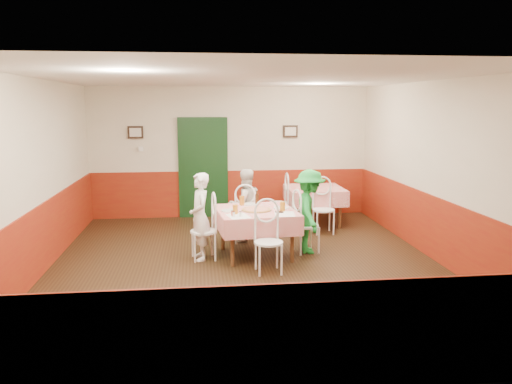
{
  "coord_description": "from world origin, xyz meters",
  "views": [
    {
      "loc": [
        -0.71,
        -7.28,
        2.43
      ],
      "look_at": [
        0.2,
        0.49,
        1.05
      ],
      "focal_mm": 35.0,
      "sensor_mm": 36.0,
      "label": 1
    }
  ],
  "objects": [
    {
      "name": "shaker_b",
      "position": [
        -0.09,
        0.01,
        0.81
      ],
      "size": [
        0.04,
        0.04,
        0.09
      ],
      "primitive_type": "cylinder",
      "rotation": [
        0.0,
        0.0,
        0.1
      ],
      "color": "silver",
      "rests_on": "main_table"
    },
    {
      "name": "pizza",
      "position": [
        0.2,
        0.43,
        0.78
      ],
      "size": [
        0.5,
        0.5,
        0.03
      ],
      "primitive_type": "cylinder",
      "rotation": [
        0.0,
        0.0,
        0.1
      ],
      "color": "#B74723",
      "rests_on": "main_table"
    },
    {
      "name": "glass_a",
      "position": [
        -0.15,
        0.22,
        0.83
      ],
      "size": [
        0.09,
        0.09,
        0.14
      ],
      "primitive_type": "cylinder",
      "rotation": [
        0.0,
        0.0,
        0.1
      ],
      "color": "#BF7219",
      "rests_on": "main_table"
    },
    {
      "name": "shaker_c",
      "position": [
        -0.21,
        0.09,
        0.81
      ],
      "size": [
        0.04,
        0.04,
        0.09
      ],
      "primitive_type": "cylinder",
      "rotation": [
        0.0,
        0.0,
        0.1
      ],
      "color": "#B23319",
      "rests_on": "main_table"
    },
    {
      "name": "door",
      "position": [
        -0.6,
        3.45,
        1.05
      ],
      "size": [
        0.96,
        0.06,
        2.1
      ],
      "primitive_type": "cube",
      "color": "black",
      "rests_on": "ground"
    },
    {
      "name": "left_wall",
      "position": [
        -3.0,
        0.0,
        1.4
      ],
      "size": [
        0.1,
        7.0,
        2.8
      ],
      "primitive_type": "cube",
      "color": "beige",
      "rests_on": "ground"
    },
    {
      "name": "diner_right",
      "position": [
        1.1,
        0.58,
        0.69
      ],
      "size": [
        0.58,
        0.93,
        1.39
      ],
      "primitive_type": "imported",
      "rotation": [
        0.0,
        0.0,
        1.49
      ],
      "color": "gray",
      "rests_on": "ground"
    },
    {
      "name": "chair_right",
      "position": [
        1.05,
        0.58,
        0.45
      ],
      "size": [
        0.49,
        0.49,
        0.9
      ],
      "primitive_type": null,
      "rotation": [
        0.0,
        0.0,
        1.76
      ],
      "color": "white",
      "rests_on": "ground"
    },
    {
      "name": "menu_right",
      "position": [
        0.6,
        0.12,
        0.76
      ],
      "size": [
        0.34,
        0.43,
        0.0
      ],
      "primitive_type": "cube",
      "rotation": [
        0.0,
        0.0,
        -0.11
      ],
      "color": "white",
      "rests_on": "main_table"
    },
    {
      "name": "chair_near",
      "position": [
        0.29,
        -0.35,
        0.45
      ],
      "size": [
        0.44,
        0.44,
        0.9
      ],
      "primitive_type": null,
      "rotation": [
        0.0,
        0.0,
        0.05
      ],
      "color": "white",
      "rests_on": "ground"
    },
    {
      "name": "plate_right",
      "position": [
        0.62,
        0.55,
        0.77
      ],
      "size": [
        0.27,
        0.27,
        0.01
      ],
      "primitive_type": "cylinder",
      "rotation": [
        0.0,
        0.0,
        0.1
      ],
      "color": "white",
      "rests_on": "main_table"
    },
    {
      "name": "picture_left",
      "position": [
        -2.0,
        3.45,
        1.85
      ],
      "size": [
        0.32,
        0.03,
        0.26
      ],
      "primitive_type": "cube",
      "color": "black",
      "rests_on": "back_wall"
    },
    {
      "name": "diner_left",
      "position": [
        -0.7,
        0.4,
        0.69
      ],
      "size": [
        0.41,
        0.55,
        1.38
      ],
      "primitive_type": "imported",
      "rotation": [
        0.0,
        0.0,
        -1.4
      ],
      "color": "gray",
      "rests_on": "ground"
    },
    {
      "name": "glass_c",
      "position": [
        0.01,
        0.89,
        0.84
      ],
      "size": [
        0.09,
        0.09,
        0.15
      ],
      "primitive_type": "cylinder",
      "rotation": [
        0.0,
        0.0,
        0.1
      ],
      "color": "#BF7219",
      "rests_on": "main_table"
    },
    {
      "name": "plate_left",
      "position": [
        -0.24,
        0.44,
        0.77
      ],
      "size": [
        0.27,
        0.27,
        0.01
      ],
      "primitive_type": "cylinder",
      "rotation": [
        0.0,
        0.0,
        0.1
      ],
      "color": "white",
      "rests_on": "main_table"
    },
    {
      "name": "thermostat",
      "position": [
        -1.9,
        3.45,
        1.5
      ],
      "size": [
        0.1,
        0.03,
        0.1
      ],
      "primitive_type": "cube",
      "color": "white",
      "rests_on": "back_wall"
    },
    {
      "name": "menu_left",
      "position": [
        -0.12,
        0.06,
        0.76
      ],
      "size": [
        0.39,
        0.46,
        0.0
      ],
      "primitive_type": "cube",
      "rotation": [
        0.0,
        0.0,
        0.24
      ],
      "color": "white",
      "rests_on": "main_table"
    },
    {
      "name": "main_table",
      "position": [
        0.2,
        0.49,
        0.38
      ],
      "size": [
        1.34,
        1.34,
        0.77
      ],
      "primitive_type": "cube",
      "rotation": [
        0.0,
        0.0,
        0.1
      ],
      "color": "red",
      "rests_on": "ground"
    },
    {
      "name": "chair_left",
      "position": [
        -0.65,
        0.41,
        0.45
      ],
      "size": [
        0.47,
        0.47,
        0.9
      ],
      "primitive_type": null,
      "rotation": [
        0.0,
        0.0,
        -1.46
      ],
      "color": "white",
      "rests_on": "ground"
    },
    {
      "name": "plate_far",
      "position": [
        0.15,
        0.92,
        0.77
      ],
      "size": [
        0.27,
        0.27,
        0.01
      ],
      "primitive_type": "cylinder",
      "rotation": [
        0.0,
        0.0,
        0.1
      ],
      "color": "white",
      "rests_on": "main_table"
    },
    {
      "name": "wainscot_back",
      "position": [
        0.0,
        3.48,
        0.5
      ],
      "size": [
        6.0,
        0.03,
        1.0
      ],
      "primitive_type": "cube",
      "color": "maroon",
      "rests_on": "ground"
    },
    {
      "name": "floor",
      "position": [
        0.0,
        0.0,
        0.0
      ],
      "size": [
        7.0,
        7.0,
        0.0
      ],
      "primitive_type": "plane",
      "color": "black",
      "rests_on": "ground"
    },
    {
      "name": "right_wall",
      "position": [
        3.0,
        0.0,
        1.4
      ],
      "size": [
        0.1,
        7.0,
        2.8
      ],
      "primitive_type": "cube",
      "color": "beige",
      "rests_on": "ground"
    },
    {
      "name": "chair_second_b",
      "position": [
        1.64,
        1.76,
        0.45
      ],
      "size": [
        0.42,
        0.42,
        0.9
      ],
      "primitive_type": null,
      "rotation": [
        0.0,
        0.0,
        -0.0
      ],
      "color": "white",
      "rests_on": "ground"
    },
    {
      "name": "wainscot_left",
      "position": [
        -2.98,
        0.0,
        0.5
      ],
      "size": [
        0.03,
        7.0,
        1.0
      ],
      "primitive_type": "cube",
      "color": "maroon",
      "rests_on": "ground"
    },
    {
      "name": "chair_second_a",
      "position": [
        0.89,
        2.51,
        0.45
      ],
      "size": [
        0.42,
        0.42,
        0.9
      ],
      "primitive_type": null,
      "rotation": [
        0.0,
        0.0,
        -1.58
      ],
      "color": "white",
      "rests_on": "ground"
    },
    {
      "name": "wallet",
      "position": [
        0.53,
        0.23,
        0.77
      ],
      "size": [
        0.12,
        0.1,
        0.02
      ],
      "primitive_type": "cube",
      "rotation": [
        0.0,
        0.0,
        0.1
      ],
      "color": "black",
      "rests_on": "main_table"
    },
    {
      "name": "chair_far",
      "position": [
        0.11,
        1.34,
        0.45
      ],
      "size": [
        0.47,
        0.47,
        0.9
      ],
      "primitive_type": null,
      "rotation": [
        0.0,
        0.0,
        3.01
      ],
      "color": "white",
      "rests_on": "ground"
    },
    {
      "name": "back_wall",
      "position": [
        0.0,
        3.5,
        1.4
      ],
      "size": [
        6.0,
        0.1,
        2.8
      ],
      "primitive_type": "cube",
      "color": "beige",
      "rests_on": "ground"
    },
    {
      "name": "wainscot_right",
      "position": [
        2.98,
        0.0,
        0.5
      ],
      "size": [
        0.03,
        7.0,
        1.0
      ],
      "primitive_type": "cube",
      "color": "maroon",
      "rests_on": "ground"
    },
    {
      "name": "shaker_a",
      "position": [
        -0.19,
        0.02,
        0.81
      ],
      "size": [
        0.04,
        0.04,
        0.09
      ],
      "primitive_type": "cylinder",
      "rotation": [
        0.0,
        0.0,
        0.1
      ],
      "color": "silver",
      "rests_on": "main_table"
    },
    {
      "name": "wainscot_front",
      "position": [
        0.0,
        -3.48,
        0.5
      ],
      "size": [
        6.0,
        0.03,
        1.0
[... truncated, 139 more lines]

